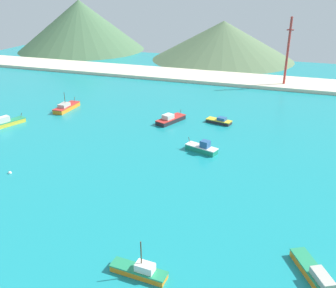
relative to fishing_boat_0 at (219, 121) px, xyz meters
name	(u,v)px	position (x,y,z in m)	size (l,w,h in m)	color
ground	(109,194)	(-11.43, -42.82, -0.91)	(260.00, 280.00, 0.50)	teal
fishing_boat_0	(219,121)	(0.00, 0.00, 0.00)	(7.24, 4.04, 1.82)	#232328
fishing_boat_1	(140,271)	(2.29, -60.39, 0.06)	(7.91, 2.53, 5.42)	orange
fishing_boat_3	(66,107)	(-45.84, -3.64, 0.21)	(3.17, 10.15, 5.51)	orange
fishing_boat_4	(6,122)	(-53.41, -20.59, 0.30)	(5.67, 9.90, 2.70)	gold
fishing_boat_5	(170,119)	(-12.86, -3.59, 0.20)	(6.39, 9.90, 2.57)	#232328
fishing_boat_6	(317,277)	(24.18, -54.05, 0.07)	(6.95, 10.18, 2.00)	orange
fishing_boat_8	(202,148)	(0.24, -19.77, 0.28)	(7.85, 4.54, 2.88)	#198466
buoy_0	(10,173)	(-33.67, -42.64, -0.54)	(0.68, 0.68, 0.68)	silver
beach_strip	(217,78)	(-11.43, 49.36, -0.06)	(247.00, 19.26, 1.20)	beige
hill_west	(80,25)	(-98.97, 94.23, 12.61)	(69.90, 69.90, 26.53)	#476B47
hill_central	(223,40)	(-17.99, 90.91, 8.50)	(69.18, 69.18, 18.31)	#56704C
radio_tower	(288,52)	(14.09, 45.77, 11.86)	(2.45, 1.96, 24.55)	#B7332D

